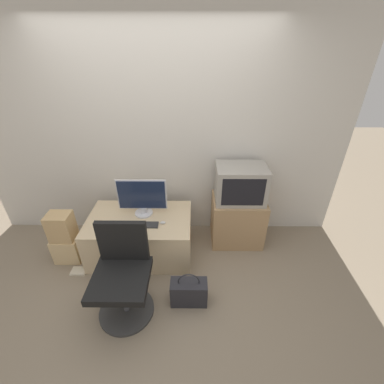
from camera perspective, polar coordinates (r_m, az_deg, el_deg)
The scene contains 13 objects.
ground_plane at distance 2.80m, azimuth -8.51°, elevation -24.26°, with size 12.00×12.00×0.00m, color #7F705B.
wall_back at distance 3.08m, azimuth -6.99°, elevation 12.18°, with size 4.40×0.05×2.60m.
desk at distance 3.17m, azimuth -11.24°, elevation -9.44°, with size 1.18×0.73×0.51m.
side_stand at distance 3.31m, azimuth 10.00°, elevation -6.11°, with size 0.63×0.47×0.61m.
main_monitor at distance 2.95m, azimuth -11.02°, elevation -1.17°, with size 0.56×0.21×0.44m.
keyboard at distance 2.89m, azimuth -11.14°, elevation -7.17°, with size 0.37×0.11×0.01m.
mouse at distance 2.87m, azimuth -6.50°, elevation -6.80°, with size 0.06×0.03×0.03m.
crt_tv at distance 3.03m, azimuth 10.73°, elevation 1.81°, with size 0.58×0.41×0.43m.
office_chair at distance 2.54m, azimuth -15.13°, elevation -17.79°, with size 0.52×0.52×0.91m.
cardboard_box_lower at distance 3.42m, azimuth -25.79°, elevation -11.20°, with size 0.30×0.23×0.31m.
cardboard_box_upper at distance 3.23m, azimuth -27.08°, elevation -6.90°, with size 0.26×0.21×0.33m.
handbag at distance 2.71m, azimuth -0.70°, elevation -21.32°, with size 0.36×0.16×0.39m.
book at distance 3.31m, azimuth -23.84°, elevation -15.77°, with size 0.17×0.12×0.02m.
Camera 1 is at (0.39, -1.56, 2.28)m, focal length 24.00 mm.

